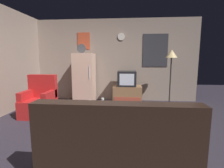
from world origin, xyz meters
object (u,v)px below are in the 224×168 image
object	(u,v)px
crt_tv	(127,79)
armchair	(40,101)
wine_glass	(103,102)
couch	(118,149)
mug_ceramic_tan	(90,103)
remote_control	(93,104)
standing_lamp	(171,58)
fridge	(84,78)
tv_stand	(127,95)
mug_ceramic_white	(90,102)
coffee_table	(95,115)

from	to	relation	value
crt_tv	armchair	xyz separation A→B (m)	(-2.06, -1.27, -0.42)
wine_glass	couch	world-z (taller)	couch
mug_ceramic_tan	remote_control	size ratio (longest dim) A/B	0.60
standing_lamp	wine_glass	bearing A→B (deg)	-135.20
fridge	tv_stand	size ratio (longest dim) A/B	2.11
tv_stand	armchair	distance (m)	2.44
wine_glass	couch	distance (m)	1.45
crt_tv	wine_glass	xyz separation A→B (m)	(-0.46, -1.82, -0.25)
mug_ceramic_white	armchair	world-z (taller)	armchair
remote_control	couch	size ratio (longest dim) A/B	0.09
fridge	remote_control	xyz separation A→B (m)	(0.63, -1.81, -0.31)
standing_lamp	remote_control	world-z (taller)	standing_lamp
coffee_table	fridge	bearing A→B (deg)	110.19
remote_control	armchair	xyz separation A→B (m)	(-1.39, 0.48, -0.11)
mug_ceramic_white	armchair	bearing A→B (deg)	158.86
coffee_table	wine_glass	world-z (taller)	wine_glass
fridge	mug_ceramic_white	size ratio (longest dim) A/B	19.67
mug_ceramic_white	armchair	xyz separation A→B (m)	(-1.33, 0.52, -0.15)
wine_glass	remote_control	world-z (taller)	wine_glass
wine_glass	mug_ceramic_tan	size ratio (longest dim) A/B	1.67
crt_tv	couch	xyz separation A→B (m)	(-0.09, -3.20, -0.45)
wine_glass	remote_control	xyz separation A→B (m)	(-0.21, 0.07, -0.06)
mug_ceramic_white	mug_ceramic_tan	bearing A→B (deg)	-73.17
crt_tv	remote_control	world-z (taller)	crt_tv
wine_glass	remote_control	distance (m)	0.23
remote_control	couch	bearing A→B (deg)	-81.18
tv_stand	wine_glass	size ratio (longest dim) A/B	5.60
mug_ceramic_tan	armchair	distance (m)	1.49
remote_control	couch	world-z (taller)	couch
wine_glass	mug_ceramic_white	world-z (taller)	wine_glass
standing_lamp	tv_stand	bearing A→B (deg)	173.08
crt_tv	standing_lamp	distance (m)	1.37
standing_lamp	remote_control	distance (m)	2.64
couch	remote_control	bearing A→B (deg)	111.78
crt_tv	couch	distance (m)	3.24
tv_stand	couch	size ratio (longest dim) A/B	0.49
coffee_table	remote_control	size ratio (longest dim) A/B	4.80
crt_tv	wine_glass	size ratio (longest dim) A/B	3.60
fridge	crt_tv	distance (m)	1.30
crt_tv	standing_lamp	size ratio (longest dim) A/B	0.34
armchair	mug_ceramic_tan	bearing A→B (deg)	-23.65
crt_tv	mug_ceramic_tan	world-z (taller)	crt_tv
couch	armchair	bearing A→B (deg)	135.55
mug_ceramic_tan	tv_stand	bearing A→B (deg)	68.87
standing_lamp	armchair	size ratio (longest dim) A/B	1.66
coffee_table	remote_control	xyz separation A→B (m)	(-0.05, 0.03, 0.23)
crt_tv	mug_ceramic_white	distance (m)	1.95
fridge	wine_glass	world-z (taller)	fridge
fridge	standing_lamp	bearing A→B (deg)	-4.64
mug_ceramic_white	couch	xyz separation A→B (m)	(0.64, -1.42, -0.17)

